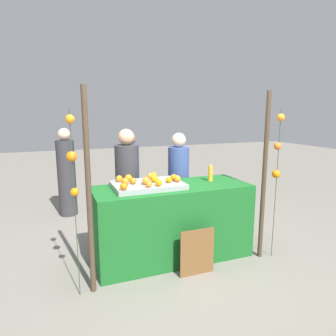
% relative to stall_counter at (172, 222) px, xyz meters
% --- Properties ---
extents(ground_plane, '(24.00, 24.00, 0.00)m').
position_rel_stall_counter_xyz_m(ground_plane, '(0.00, 0.00, -0.47)').
color(ground_plane, gray).
extents(stall_counter, '(1.95, 0.75, 0.94)m').
position_rel_stall_counter_xyz_m(stall_counter, '(0.00, 0.00, 0.00)').
color(stall_counter, '#196023').
rests_on(stall_counter, ground_plane).
extents(orange_tray, '(0.84, 0.57, 0.06)m').
position_rel_stall_counter_xyz_m(orange_tray, '(-0.31, 0.03, 0.50)').
color(orange_tray, '#9EA0A5').
rests_on(orange_tray, stall_counter).
extents(orange_0, '(0.09, 0.09, 0.09)m').
position_rel_stall_counter_xyz_m(orange_0, '(-0.22, 0.04, 0.57)').
color(orange_0, orange).
rests_on(orange_0, orange_tray).
extents(orange_1, '(0.08, 0.08, 0.08)m').
position_rel_stall_counter_xyz_m(orange_1, '(-0.15, 0.26, 0.57)').
color(orange_1, orange).
rests_on(orange_1, orange_tray).
extents(orange_2, '(0.09, 0.09, 0.09)m').
position_rel_stall_counter_xyz_m(orange_2, '(-0.36, -0.05, 0.57)').
color(orange_2, orange).
rests_on(orange_2, orange_tray).
extents(orange_3, '(0.08, 0.08, 0.08)m').
position_rel_stall_counter_xyz_m(orange_3, '(0.04, -0.06, 0.57)').
color(orange_3, orange).
rests_on(orange_3, orange_tray).
extents(orange_4, '(0.09, 0.09, 0.09)m').
position_rel_stall_counter_xyz_m(orange_4, '(-0.51, 0.17, 0.57)').
color(orange_4, orange).
rests_on(orange_4, orange_tray).
extents(orange_5, '(0.08, 0.08, 0.08)m').
position_rel_stall_counter_xyz_m(orange_5, '(-0.33, 0.03, 0.57)').
color(orange_5, orange).
rests_on(orange_5, orange_tray).
extents(orange_6, '(0.08, 0.08, 0.08)m').
position_rel_stall_counter_xyz_m(orange_6, '(-0.66, -0.20, 0.57)').
color(orange_6, orange).
rests_on(orange_6, orange_tray).
extents(orange_7, '(0.08, 0.08, 0.08)m').
position_rel_stall_counter_xyz_m(orange_7, '(-0.22, 0.21, 0.57)').
color(orange_7, orange).
rests_on(orange_7, orange_tray).
extents(orange_8, '(0.07, 0.07, 0.07)m').
position_rel_stall_counter_xyz_m(orange_8, '(-0.36, -0.19, 0.56)').
color(orange_8, orange).
rests_on(orange_8, orange_tray).
extents(orange_9, '(0.08, 0.08, 0.08)m').
position_rel_stall_counter_xyz_m(orange_9, '(-0.62, 0.21, 0.57)').
color(orange_9, orange).
rests_on(orange_9, orange_tray).
extents(orange_10, '(0.07, 0.07, 0.07)m').
position_rel_stall_counter_xyz_m(orange_10, '(-0.07, -0.06, 0.57)').
color(orange_10, orange).
rests_on(orange_10, orange_tray).
extents(orange_11, '(0.08, 0.08, 0.08)m').
position_rel_stall_counter_xyz_m(orange_11, '(0.04, 0.05, 0.57)').
color(orange_11, orange).
rests_on(orange_11, orange_tray).
extents(orange_12, '(0.08, 0.08, 0.08)m').
position_rel_stall_counter_xyz_m(orange_12, '(-0.49, 0.03, 0.57)').
color(orange_12, orange).
rests_on(orange_12, orange_tray).
extents(orange_13, '(0.08, 0.08, 0.08)m').
position_rel_stall_counter_xyz_m(orange_13, '(-0.24, -0.17, 0.57)').
color(orange_13, orange).
rests_on(orange_13, orange_tray).
extents(orange_14, '(0.09, 0.09, 0.09)m').
position_rel_stall_counter_xyz_m(orange_14, '(-0.60, -0.01, 0.57)').
color(orange_14, orange).
rests_on(orange_14, orange_tray).
extents(juice_bottle, '(0.06, 0.06, 0.22)m').
position_rel_stall_counter_xyz_m(juice_bottle, '(0.57, 0.06, 0.57)').
color(juice_bottle, '#FAA028').
rests_on(juice_bottle, stall_counter).
extents(chalkboard_sign, '(0.42, 0.03, 0.56)m').
position_rel_stall_counter_xyz_m(chalkboard_sign, '(0.09, -0.51, -0.20)').
color(chalkboard_sign, brown).
rests_on(chalkboard_sign, ground_plane).
extents(vendor_left, '(0.32, 0.32, 1.62)m').
position_rel_stall_counter_xyz_m(vendor_left, '(-0.42, 0.62, 0.28)').
color(vendor_left, '#333338').
rests_on(vendor_left, ground_plane).
extents(vendor_right, '(0.31, 0.31, 1.54)m').
position_rel_stall_counter_xyz_m(vendor_right, '(0.36, 0.64, 0.25)').
color(vendor_right, '#384C8C').
rests_on(vendor_right, ground_plane).
extents(crowd_person_0, '(0.30, 0.30, 1.50)m').
position_rel_stall_counter_xyz_m(crowd_person_0, '(-0.14, 1.57, 0.23)').
color(crowd_person_0, '#384C8C').
rests_on(crowd_person_0, ground_plane).
extents(crowd_person_1, '(0.31, 0.31, 1.57)m').
position_rel_stall_counter_xyz_m(crowd_person_1, '(-1.16, 2.16, 0.26)').
color(crowd_person_1, '#333338').
rests_on(crowd_person_1, ground_plane).
extents(canopy_post_left, '(0.06, 0.06, 2.09)m').
position_rel_stall_counter_xyz_m(canopy_post_left, '(-1.06, -0.42, 0.58)').
color(canopy_post_left, '#473828').
rests_on(canopy_post_left, ground_plane).
extents(canopy_post_right, '(0.06, 0.06, 2.09)m').
position_rel_stall_counter_xyz_m(canopy_post_right, '(1.06, -0.42, 0.58)').
color(canopy_post_right, '#473828').
rests_on(canopy_post_right, ground_plane).
extents(garland_strand_left, '(0.10, 0.10, 1.88)m').
position_rel_stall_counter_xyz_m(garland_strand_left, '(-1.19, -0.45, 0.95)').
color(garland_strand_left, '#2D4C23').
rests_on(garland_strand_left, ground_plane).
extents(garland_strand_right, '(0.10, 0.11, 1.88)m').
position_rel_stall_counter_xyz_m(garland_strand_right, '(1.19, -0.47, 0.90)').
color(garland_strand_right, '#2D4C23').
rests_on(garland_strand_right, ground_plane).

